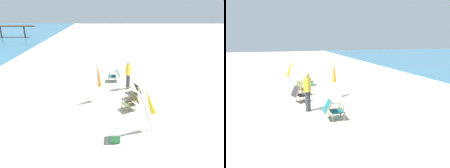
# 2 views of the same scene
# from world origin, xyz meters

# --- Properties ---
(ground_plane) EXTENTS (80.00, 80.00, 0.00)m
(ground_plane) POSITION_xyz_m (0.00, 0.00, 0.00)
(ground_plane) COLOR beige
(beach_chair_back_right) EXTENTS (0.60, 0.77, 0.78)m
(beach_chair_back_right) POSITION_xyz_m (2.58, 1.21, 0.42)
(beach_chair_back_right) COLOR #196066
(beach_chair_back_right) RESTS_ON ground
(beach_chair_far_center) EXTENTS (0.83, 0.89, 0.81)m
(beach_chair_far_center) POSITION_xyz_m (-1.06, 0.48, 0.43)
(beach_chair_far_center) COLOR #515B33
(beach_chair_far_center) RESTS_ON ground
(beach_chair_back_left) EXTENTS (0.82, 0.90, 0.79)m
(beach_chair_back_left) POSITION_xyz_m (0.07, 0.23, 0.43)
(beach_chair_back_left) COLOR #28282D
(beach_chair_back_left) RESTS_ON ground
(umbrella_furled_yellow) EXTENTS (0.50, 0.84, 1.98)m
(umbrella_furled_yellow) POSITION_xyz_m (-2.77, 0.02, 1.29)
(umbrella_furled_yellow) COLOR #B7B2A8
(umbrella_furled_yellow) RESTS_ON ground
(umbrella_furled_orange) EXTENTS (0.57, 0.32, 2.08)m
(umbrella_furled_orange) POSITION_xyz_m (-0.25, 2.03, 1.36)
(umbrella_furled_orange) COLOR #B7B2A8
(umbrella_furled_orange) RESTS_ON ground
(person_near_chairs) EXTENTS (0.39, 0.34, 1.63)m
(person_near_chairs) POSITION_xyz_m (1.40, 0.46, 0.84)
(person_near_chairs) COLOR #383842
(person_near_chairs) RESTS_ON ground
(cooler_box) EXTENTS (0.49, 0.35, 0.40)m
(cooler_box) POSITION_xyz_m (-3.30, 1.26, 0.20)
(cooler_box) COLOR #338C4C
(cooler_box) RESTS_ON ground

